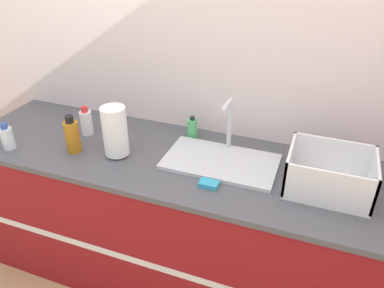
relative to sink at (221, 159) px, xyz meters
name	(u,v)px	position (x,y,z in m)	size (l,w,h in m)	color
wall_back	(203,59)	(-0.22, 0.34, 0.40)	(4.84, 0.06, 2.60)	silver
counter_cabinet	(180,222)	(-0.22, -0.03, -0.46)	(2.46, 0.70, 0.88)	maroon
sink	(221,159)	(0.00, 0.00, 0.00)	(0.57, 0.33, 0.31)	silver
paper_towel_roll	(115,132)	(-0.53, -0.12, 0.12)	(0.13, 0.13, 0.27)	#4C4C51
dish_rack	(329,177)	(0.52, -0.04, 0.05)	(0.37, 0.30, 0.19)	white
bottle_white_spray	(86,122)	(-0.81, 0.02, 0.05)	(0.07, 0.07, 0.17)	white
bottle_amber	(72,136)	(-0.77, -0.16, 0.07)	(0.08, 0.08, 0.21)	#B26B19
bottle_clear	(7,138)	(-1.11, -0.27, 0.05)	(0.07, 0.07, 0.15)	silver
soap_dispenser	(192,128)	(-0.23, 0.19, 0.04)	(0.06, 0.06, 0.13)	#4CB266
sponge	(209,184)	(0.00, -0.21, -0.01)	(0.09, 0.06, 0.02)	#3399BF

